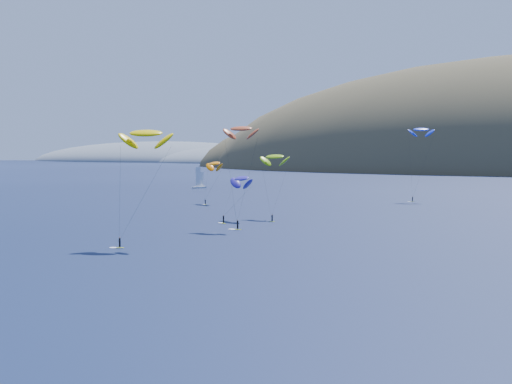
{
  "coord_description": "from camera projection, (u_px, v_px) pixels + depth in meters",
  "views": [
    {
      "loc": [
        60.66,
        -55.53,
        18.53
      ],
      "look_at": [
        -5.47,
        80.0,
        9.0
      ],
      "focal_mm": 50.0,
      "sensor_mm": 36.0,
      "label": 1
    }
  ],
  "objects": [
    {
      "name": "kitesurfer_2",
      "position": [
        146.0,
        133.0,
        134.55
      ],
      "size": [
        10.73,
        10.99,
        23.88
      ],
      "rotation": [
        0.0,
        0.0,
        0.42
      ],
      "color": "#E2FC1C",
      "rests_on": "ground"
    },
    {
      "name": "kitesurfer_4",
      "position": [
        421.0,
        130.0,
        244.99
      ],
      "size": [
        9.15,
        9.57,
        26.92
      ],
      "rotation": [
        0.0,
        0.0,
        0.34
      ],
      "color": "#E2FC1C",
      "rests_on": "ground"
    },
    {
      "name": "kitesurfer_3",
      "position": [
        275.0,
        157.0,
        187.06
      ],
      "size": [
        8.97,
        12.92,
        18.29
      ],
      "rotation": [
        0.0,
        0.0,
        -0.08
      ],
      "color": "#E2FC1C",
      "rests_on": "ground"
    },
    {
      "name": "headland",
      "position": [
        180.0,
        164.0,
        945.37
      ],
      "size": [
        460.0,
        250.0,
        60.0
      ],
      "color": "slate",
      "rests_on": "ground"
    },
    {
      "name": "kitesurfer_10",
      "position": [
        242.0,
        178.0,
        180.47
      ],
      "size": [
        9.37,
        14.07,
        12.99
      ],
      "rotation": [
        0.0,
        0.0,
        -0.55
      ],
      "color": "#E2FC1C",
      "rests_on": "ground"
    },
    {
      "name": "kitesurfer_9",
      "position": [
        241.0,
        129.0,
        163.29
      ],
      "size": [
        8.57,
        7.6,
        25.04
      ],
      "rotation": [
        0.0,
        0.0,
        0.14
      ],
      "color": "#E2FC1C",
      "rests_on": "ground"
    },
    {
      "name": "sailboat",
      "position": [
        199.0,
        186.0,
        320.49
      ],
      "size": [
        8.95,
        7.78,
        10.74
      ],
      "rotation": [
        0.0,
        0.0,
        -0.25
      ],
      "color": "silver",
      "rests_on": "ground"
    },
    {
      "name": "kitesurfer_1",
      "position": [
        215.0,
        164.0,
        234.22
      ],
      "size": [
        9.29,
        10.93,
        15.5
      ],
      "rotation": [
        0.0,
        0.0,
        -0.51
      ],
      "color": "#E2FC1C",
      "rests_on": "ground"
    }
  ]
}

